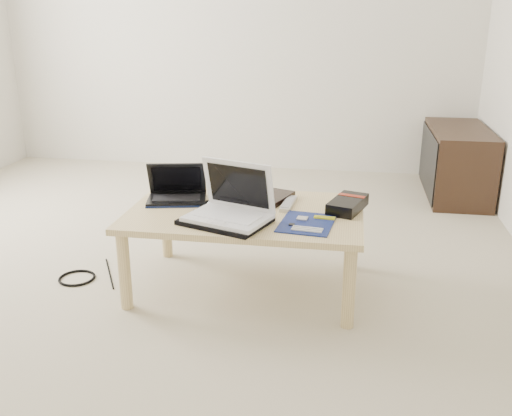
% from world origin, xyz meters
% --- Properties ---
extents(ground, '(4.00, 4.00, 0.00)m').
position_xyz_m(ground, '(0.00, 0.00, 0.00)').
color(ground, '#C0B59B').
rests_on(ground, ground).
extents(coffee_table, '(1.10, 0.70, 0.40)m').
position_xyz_m(coffee_table, '(0.53, -0.30, 0.35)').
color(coffee_table, '#DAC283').
rests_on(coffee_table, ground).
extents(media_cabinet, '(0.41, 0.90, 0.50)m').
position_xyz_m(media_cabinet, '(1.77, 1.45, 0.25)').
color(media_cabinet, '#332315').
rests_on(media_cabinet, ground).
extents(book, '(0.33, 0.31, 0.03)m').
position_xyz_m(book, '(0.57, -0.10, 0.41)').
color(book, black).
rests_on(book, coffee_table).
extents(netbook, '(0.32, 0.26, 0.19)m').
position_xyz_m(netbook, '(0.17, -0.20, 0.44)').
color(netbook, black).
rests_on(netbook, coffee_table).
extents(tablet, '(0.24, 0.19, 0.01)m').
position_xyz_m(tablet, '(0.42, -0.30, 0.41)').
color(tablet, black).
rests_on(tablet, coffee_table).
extents(remote, '(0.07, 0.22, 0.02)m').
position_xyz_m(remote, '(0.72, -0.19, 0.41)').
color(remote, '#B7B7BC').
rests_on(remote, coffee_table).
extents(neoprene_sleeve, '(0.43, 0.37, 0.02)m').
position_xyz_m(neoprene_sleeve, '(0.47, -0.48, 0.41)').
color(neoprene_sleeve, black).
rests_on(neoprene_sleeve, coffee_table).
extents(white_laptop, '(0.41, 0.35, 0.25)m').
position_xyz_m(white_laptop, '(0.50, -0.46, 0.47)').
color(white_laptop, white).
rests_on(white_laptop, neoprene_sleeve).
extents(motherboard, '(0.26, 0.31, 0.01)m').
position_xyz_m(motherboard, '(0.83, -0.43, 0.40)').
color(motherboard, '#0B1B4A').
rests_on(motherboard, coffee_table).
extents(gpu_box, '(0.20, 0.28, 0.06)m').
position_xyz_m(gpu_box, '(1.00, -0.21, 0.43)').
color(gpu_box, black).
rests_on(gpu_box, coffee_table).
extents(cable_coil, '(0.11, 0.11, 0.01)m').
position_xyz_m(cable_coil, '(0.34, -0.39, 0.41)').
color(cable_coil, black).
rests_on(cable_coil, coffee_table).
extents(floor_cable_coil, '(0.20, 0.20, 0.01)m').
position_xyz_m(floor_cable_coil, '(-0.34, -0.36, 0.01)').
color(floor_cable_coil, black).
rests_on(floor_cable_coil, ground).
extents(floor_cable_trail, '(0.19, 0.33, 0.01)m').
position_xyz_m(floor_cable_trail, '(-0.20, -0.27, 0.00)').
color(floor_cable_trail, black).
rests_on(floor_cable_trail, ground).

